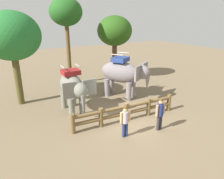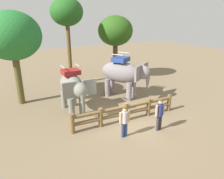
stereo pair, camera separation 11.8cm
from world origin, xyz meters
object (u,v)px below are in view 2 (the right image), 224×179
tree_far_left (115,32)px  tree_far_right (67,13)px  tourist_man_in_blue (160,113)px  tree_back_center (12,36)px  log_fence (126,111)px  tourist_woman_in_black (125,120)px  elephant_center (123,73)px  elephant_near_left (73,87)px

tree_far_left → tree_far_right: tree_far_right is taller
tourist_man_in_blue → tree_far_left: size_ratio=0.30×
tree_far_left → tree_back_center: tree_back_center is taller
log_fence → tourist_woman_in_black: tourist_woman_in_black is taller
tourist_man_in_blue → tree_far_left: 10.27m
tree_far_right → elephant_center: bearing=-65.9°
tree_back_center → tree_far_right: size_ratio=0.85×
elephant_near_left → tree_far_left: 8.27m
tree_far_right → tree_back_center: bearing=-152.2°
elephant_near_left → elephant_center: 4.05m
tree_far_right → tourist_man_in_blue: bearing=-83.1°
elephant_center → tree_back_center: bearing=158.6°
tourist_woman_in_black → tree_far_right: 10.56m
elephant_center → tree_far_right: size_ratio=0.53×
elephant_near_left → tree_far_right: 7.11m
tourist_man_in_blue → tree_far_left: bearing=72.0°
log_fence → tourist_man_in_blue: bearing=-62.4°
log_fence → tourist_woman_in_black: 1.71m
tree_back_center → tourist_man_in_blue: bearing=-53.2°
tree_far_left → tree_far_right: size_ratio=0.81×
tree_far_left → tourist_man_in_blue: bearing=-108.0°
tourist_man_in_blue → tree_far_right: bearing=96.9°
tourist_man_in_blue → tree_back_center: tree_back_center is taller
tourist_woman_in_black → tree_far_left: bearing=61.2°
elephant_near_left → log_fence: bearing=-50.0°
elephant_center → tree_far_left: bearing=65.5°
tree_far_left → tourist_woman_in_black: bearing=-118.8°
tourist_woman_in_black → tourist_man_in_blue: bearing=-10.9°
elephant_near_left → tourist_woman_in_black: 4.08m
elephant_center → tree_back_center: size_ratio=0.62×
log_fence → tree_far_left: 9.25m
log_fence → tree_far_right: bearing=92.0°
tourist_man_in_blue → elephant_near_left: bearing=125.4°
elephant_near_left → tree_far_right: tree_far_right is taller
tourist_woman_in_black → elephant_near_left: bearing=106.0°
elephant_near_left → tree_far_right: size_ratio=0.48×
tourist_woman_in_black → tourist_man_in_blue: (1.89, -0.36, 0.07)m
tree_far_left → elephant_near_left: bearing=-140.0°
log_fence → elephant_near_left: 3.43m
elephant_near_left → elephant_center: (4.00, 0.63, 0.16)m
elephant_near_left → tree_far_right: bearing=71.5°
log_fence → tourist_man_in_blue: size_ratio=3.76×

